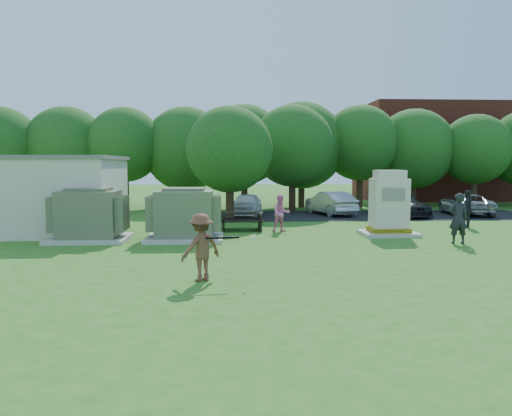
{
  "coord_description": "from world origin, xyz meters",
  "views": [
    {
      "loc": [
        -1.04,
        -15.19,
        2.98
      ],
      "look_at": [
        0.0,
        4.0,
        1.3
      ],
      "focal_mm": 35.0,
      "sensor_mm": 36.0,
      "label": 1
    }
  ],
  "objects": [
    {
      "name": "car_white",
      "position": [
        -0.03,
        13.92,
        0.66
      ],
      "size": [
        2.22,
        4.06,
        1.31
      ],
      "primitive_type": "imported",
      "rotation": [
        0.0,
        0.0,
        -0.18
      ],
      "color": "white",
      "rests_on": "ground"
    },
    {
      "name": "car_dark",
      "position": [
        8.82,
        13.25,
        0.69
      ],
      "size": [
        2.88,
        5.07,
        1.38
      ],
      "primitive_type": "imported",
      "rotation": [
        0.0,
        0.0,
        0.21
      ],
      "color": "black",
      "rests_on": "ground"
    },
    {
      "name": "batting_equipment",
      "position": [
        -1.18,
        -2.7,
        1.14
      ],
      "size": [
        1.41,
        0.2,
        0.1
      ],
      "color": "black",
      "rests_on": "ground"
    },
    {
      "name": "service_building",
      "position": [
        -11.0,
        7.0,
        1.6
      ],
      "size": [
        10.0,
        5.0,
        3.2
      ],
      "primitive_type": "cube",
      "color": "beige",
      "rests_on": "ground"
    },
    {
      "name": "tree_row",
      "position": [
        1.75,
        18.5,
        4.15
      ],
      "size": [
        41.3,
        13.3,
        7.3
      ],
      "color": "#47301E",
      "rests_on": "ground"
    },
    {
      "name": "parking_strip",
      "position": [
        7.0,
        13.5,
        0.01
      ],
      "size": [
        20.0,
        6.0,
        0.01
      ],
      "primitive_type": "cube",
      "color": "#232326",
      "rests_on": "ground"
    },
    {
      "name": "transformer_left",
      "position": [
        -6.5,
        4.5,
        0.97
      ],
      "size": [
        3.0,
        2.4,
        2.07
      ],
      "color": "beige",
      "rests_on": "ground"
    },
    {
      "name": "person_at_picnic",
      "position": [
        1.26,
        6.72,
        0.82
      ],
      "size": [
        0.89,
        0.75,
        1.64
      ],
      "primitive_type": "imported",
      "rotation": [
        0.0,
        0.0,
        0.17
      ],
      "color": "pink",
      "rests_on": "ground"
    },
    {
      "name": "generator_cabinet",
      "position": [
        5.67,
        5.34,
        1.2
      ],
      "size": [
        2.26,
        1.85,
        2.75
      ],
      "color": "beige",
      "rests_on": "ground"
    },
    {
      "name": "picnic_table",
      "position": [
        -0.47,
        7.26,
        0.51
      ],
      "size": [
        1.92,
        1.44,
        0.82
      ],
      "color": "black",
      "rests_on": "ground"
    },
    {
      "name": "transformer_right",
      "position": [
        -2.8,
        4.5,
        0.97
      ],
      "size": [
        3.0,
        2.4,
        2.07
      ],
      "color": "beige",
      "rests_on": "ground"
    },
    {
      "name": "ground",
      "position": [
        0.0,
        0.0,
        0.0
      ],
      "size": [
        120.0,
        120.0,
        0.0
      ],
      "primitive_type": "plane",
      "color": "#2D6619",
      "rests_on": "ground"
    },
    {
      "name": "brick_building",
      "position": [
        18.0,
        27.0,
        4.0
      ],
      "size": [
        15.0,
        8.0,
        8.0
      ],
      "primitive_type": "cube",
      "color": "maroon",
      "rests_on": "ground"
    },
    {
      "name": "car_silver_a",
      "position": [
        4.97,
        13.99,
        0.69
      ],
      "size": [
        2.56,
        4.46,
        1.39
      ],
      "primitive_type": "imported",
      "rotation": [
        0.0,
        0.0,
        3.42
      ],
      "color": "#B0B0B5",
      "rests_on": "ground"
    },
    {
      "name": "person_by_generator",
      "position": [
        7.54,
        2.94,
        0.96
      ],
      "size": [
        0.74,
        0.52,
        1.92
      ],
      "primitive_type": "imported",
      "rotation": [
        0.0,
        0.0,
        3.06
      ],
      "color": "#212227",
      "rests_on": "ground"
    },
    {
      "name": "batter",
      "position": [
        -1.76,
        -2.54,
        0.87
      ],
      "size": [
        1.29,
        1.19,
        1.74
      ],
      "primitive_type": "imported",
      "rotation": [
        0.0,
        0.0,
        3.78
      ],
      "color": "brown",
      "rests_on": "ground"
    },
    {
      "name": "car_silver_b",
      "position": [
        12.93,
        13.51,
        0.63
      ],
      "size": [
        2.5,
        4.7,
        1.26
      ],
      "primitive_type": "imported",
      "rotation": [
        0.0,
        0.0,
        3.05
      ],
      "color": "#A2A2A7",
      "rests_on": "ground"
    },
    {
      "name": "person_walking_right",
      "position": [
        10.16,
        7.57,
        0.89
      ],
      "size": [
        0.94,
        1.11,
        1.78
      ],
      "primitive_type": "imported",
      "rotation": [
        0.0,
        0.0,
        4.12
      ],
      "color": "#26252B",
      "rests_on": "ground"
    }
  ]
}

